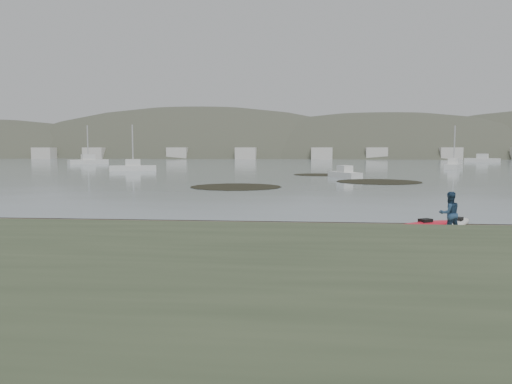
# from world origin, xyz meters

# --- Properties ---
(ground) EXTENTS (600.00, 600.00, 0.00)m
(ground) POSITION_xyz_m (0.00, 0.00, 0.00)
(ground) COLOR tan
(ground) RESTS_ON ground
(wet_sand) EXTENTS (60.00, 60.00, 0.00)m
(wet_sand) POSITION_xyz_m (0.00, -0.30, 0.00)
(wet_sand) COLOR brown
(wet_sand) RESTS_ON ground
(water) EXTENTS (1200.00, 1200.00, 0.00)m
(water) POSITION_xyz_m (0.00, 300.00, 0.01)
(water) COLOR slate
(water) RESTS_ON ground
(bluff) EXTENTS (60.00, 8.00, 2.00)m
(bluff) POSITION_xyz_m (0.00, -17.50, 1.00)
(bluff) COLOR #475138
(bluff) RESTS_ON ground
(kayaks) EXTENTS (21.72, 8.94, 0.34)m
(kayaks) POSITION_xyz_m (-0.40, -3.95, 0.17)
(kayaks) COLOR red
(kayaks) RESTS_ON ground
(person_east) EXTENTS (1.04, 0.89, 1.86)m
(person_east) POSITION_xyz_m (8.51, -3.12, 0.93)
(person_east) COLOR navy
(person_east) RESTS_ON ground
(kelp_mats) EXTENTS (23.48, 30.32, 0.04)m
(kelp_mats) POSITION_xyz_m (3.89, 30.58, 0.03)
(kelp_mats) COLOR black
(kelp_mats) RESTS_ON water
(moored_boats) EXTENTS (105.59, 80.22, 1.23)m
(moored_boats) POSITION_xyz_m (1.71, 80.71, 0.56)
(moored_boats) COLOR silver
(moored_boats) RESTS_ON ground
(far_hills) EXTENTS (550.00, 135.00, 80.00)m
(far_hills) POSITION_xyz_m (39.38, 193.97, -15.93)
(far_hills) COLOR #384235
(far_hills) RESTS_ON ground
(far_town) EXTENTS (199.00, 5.00, 4.00)m
(far_town) POSITION_xyz_m (6.00, 145.00, 2.00)
(far_town) COLOR beige
(far_town) RESTS_ON ground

